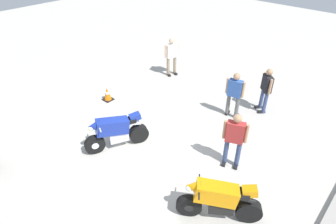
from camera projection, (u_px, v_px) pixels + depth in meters
name	position (u px, v px, depth m)	size (l,w,h in m)	color
ground_plane	(156.00, 153.00, 8.45)	(40.00, 40.00, 0.00)	#B7B2A8
motorcycle_orange_sportbike	(219.00, 200.00, 6.30)	(1.30, 1.69, 1.14)	black
motorcycle_blue_sportbike	(116.00, 131.00, 8.35)	(1.85, 1.04, 1.14)	black
person_in_blue_shirt	(234.00, 93.00, 9.51)	(0.37, 0.65, 1.67)	#59595B
person_in_black_shirt	(266.00, 88.00, 9.82)	(0.53, 0.55, 1.65)	#384772
person_in_red_shirt	(234.00, 137.00, 7.51)	(0.45, 0.64, 1.71)	#384772
person_in_white_shirt	(172.00, 55.00, 12.23)	(0.64, 0.44, 1.67)	gray
traffic_cone	(107.00, 94.00, 10.81)	(0.36, 0.36, 0.53)	black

